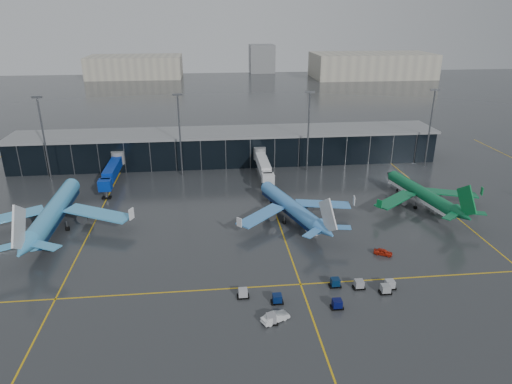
{
  "coord_description": "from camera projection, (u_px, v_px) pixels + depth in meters",
  "views": [
    {
      "loc": [
        -6.31,
        -87.62,
        48.56
      ],
      "look_at": [
        5.0,
        18.0,
        6.0
      ],
      "focal_mm": 32.0,
      "sensor_mm": 36.0,
      "label": 1
    }
  ],
  "objects": [
    {
      "name": "jet_bridges",
      "position": [
        112.0,
        171.0,
        134.08
      ],
      "size": [
        94.0,
        27.5,
        7.2
      ],
      "color": "#595B60",
      "rests_on": "ground"
    },
    {
      "name": "flood_masts",
      "position": [
        245.0,
        130.0,
        141.06
      ],
      "size": [
        203.0,
        0.5,
        25.5
      ],
      "color": "#595B60",
      "rests_on": "ground"
    },
    {
      "name": "service_van_red",
      "position": [
        383.0,
        252.0,
        96.89
      ],
      "size": [
        4.16,
        3.27,
        1.32
      ],
      "primitive_type": "imported",
      "rotation": [
        0.0,
        0.0,
        1.06
      ],
      "color": "#B3200D",
      "rests_on": "ground"
    },
    {
      "name": "ground",
      "position": [
        242.0,
        249.0,
        99.55
      ],
      "size": [
        600.0,
        600.0,
        0.0
      ],
      "primitive_type": "plane",
      "color": "#282B2D",
      "rests_on": "ground"
    },
    {
      "name": "airliner_klm_near",
      "position": [
        290.0,
        198.0,
        111.56
      ],
      "size": [
        42.28,
        45.18,
        11.36
      ],
      "primitive_type": null,
      "rotation": [
        0.0,
        0.0,
        0.31
      ],
      "color": "#428BD8",
      "rests_on": "ground"
    },
    {
      "name": "baggage_carts",
      "position": [
        326.0,
        294.0,
        82.29
      ],
      "size": [
        29.73,
        11.03,
        1.7
      ],
      "color": "black",
      "rests_on": "ground"
    },
    {
      "name": "mobile_airstair",
      "position": [
        312.0,
        230.0,
        106.49
      ],
      "size": [
        2.5,
        3.4,
        3.45
      ],
      "rotation": [
        0.0,
        0.0,
        0.1
      ],
      "color": "silver",
      "rests_on": "ground"
    },
    {
      "name": "terminal_pier",
      "position": [
        228.0,
        146.0,
        154.76
      ],
      "size": [
        142.0,
        17.0,
        10.7
      ],
      "color": "black",
      "rests_on": "ground"
    },
    {
      "name": "airliner_arkefly",
      "position": [
        52.0,
        201.0,
        106.94
      ],
      "size": [
        39.66,
        45.06,
        13.73
      ],
      "primitive_type": null,
      "rotation": [
        0.0,
        0.0,
        0.01
      ],
      "color": "#43A4DD",
      "rests_on": "ground"
    },
    {
      "name": "taxi_lines",
      "position": [
        280.0,
        225.0,
        110.33
      ],
      "size": [
        220.0,
        120.0,
        0.02
      ],
      "color": "gold",
      "rests_on": "ground"
    },
    {
      "name": "service_van_white",
      "position": [
        275.0,
        317.0,
        76.13
      ],
      "size": [
        5.23,
        3.75,
        1.64
      ],
      "primitive_type": "imported",
      "rotation": [
        0.0,
        0.0,
        2.03
      ],
      "color": "silver",
      "rests_on": "ground"
    },
    {
      "name": "distant_hangars",
      "position": [
        279.0,
        65.0,
        350.5
      ],
      "size": [
        260.0,
        71.0,
        22.0
      ],
      "color": "#B2AD99",
      "rests_on": "ground"
    },
    {
      "name": "airliner_aer_lingus",
      "position": [
        422.0,
        186.0,
        119.71
      ],
      "size": [
        37.76,
        41.34,
        11.15
      ],
      "primitive_type": null,
      "rotation": [
        0.0,
        0.0,
        0.18
      ],
      "color": "#0B6137",
      "rests_on": "ground"
    }
  ]
}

